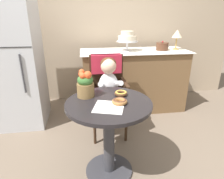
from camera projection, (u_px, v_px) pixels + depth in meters
ground_plane at (109, 170)px, 1.88m from camera, size 8.00×8.00×0.00m
back_wall at (93, 17)px, 3.10m from camera, size 4.80×0.10×2.70m
cafe_table at (109, 124)px, 1.70m from camera, size 0.72×0.72×0.72m
wicker_chair at (107, 82)px, 2.32m from camera, size 0.42×0.45×0.95m
seated_child at (109, 84)px, 2.17m from camera, size 0.27×0.32×0.73m
paper_napkin at (109, 107)px, 1.53m from camera, size 0.28×0.28×0.00m
donut_front at (121, 93)px, 1.75m from camera, size 0.12×0.12×0.04m
donut_mid at (120, 101)px, 1.58m from camera, size 0.13×0.13×0.04m
flower_vase at (86, 84)px, 1.69m from camera, size 0.15×0.15×0.24m
display_counter at (133, 80)px, 2.99m from camera, size 1.56×0.62×0.90m
tiered_cake_stand at (127, 38)px, 2.75m from camera, size 0.30×0.30×0.27m
round_layer_cake at (162, 46)px, 2.84m from camera, size 0.18×0.18×0.13m
table_lamp at (177, 35)px, 2.83m from camera, size 0.15×0.15×0.28m
refrigerator at (14, 61)px, 2.44m from camera, size 0.64×0.63×1.70m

